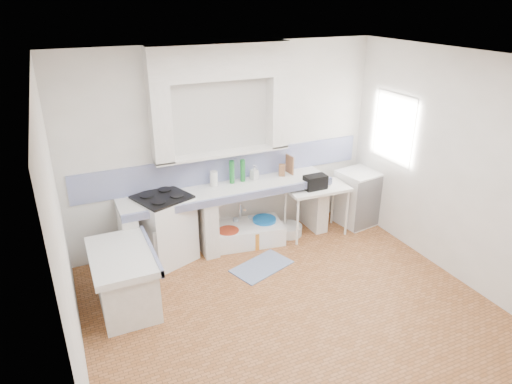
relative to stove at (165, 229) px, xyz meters
name	(u,v)px	position (x,y,z in m)	size (l,w,h in m)	color
floor	(292,310)	(1.03, -1.70, -0.46)	(4.50, 4.50, 0.00)	#9E6138
ceiling	(301,61)	(1.03, -1.70, 2.34)	(4.50, 4.50, 0.00)	white
wall_back	(226,146)	(1.03, 0.30, 0.94)	(4.50, 4.50, 0.00)	white
wall_front	(442,315)	(1.03, -3.70, 0.94)	(4.50, 4.50, 0.00)	white
wall_left	(63,247)	(-1.22, -1.70, 0.94)	(4.50, 4.50, 0.00)	white
wall_right	(457,169)	(3.28, -1.70, 0.94)	(4.50, 4.50, 0.00)	white
alcove_mass	(220,61)	(0.93, 0.17, 2.12)	(1.90, 0.25, 0.45)	white
window_frame	(404,127)	(3.45, -0.50, 1.14)	(0.35, 0.86, 1.06)	#361C11
lace_valance	(399,102)	(3.31, -0.50, 1.52)	(0.01, 0.84, 0.24)	white
counter_slab	(229,191)	(0.93, 0.00, 0.40)	(3.00, 0.60, 0.08)	white
counter_lip	(236,198)	(0.93, -0.28, 0.40)	(3.00, 0.04, 0.10)	navy
counter_pier_left	(130,240)	(-0.47, 0.00, -0.05)	(0.20, 0.55, 0.82)	white
counter_pier_mid	(206,224)	(0.58, 0.00, -0.05)	(0.20, 0.55, 0.82)	white
counter_pier_right	(314,202)	(2.33, 0.00, -0.05)	(0.20, 0.55, 0.82)	white
peninsula_top	(122,256)	(-0.67, -0.80, 0.20)	(0.70, 1.10, 0.08)	white
peninsula_base	(126,282)	(-0.67, -0.80, -0.15)	(0.60, 1.00, 0.62)	white
peninsula_lip	(151,250)	(-0.34, -0.80, 0.20)	(0.04, 1.10, 0.10)	navy
backsplash	(227,167)	(1.03, 0.28, 0.64)	(4.27, 0.03, 0.40)	navy
stove	(165,229)	(0.00, 0.00, 0.00)	(0.65, 0.63, 0.92)	white
sink	(246,234)	(1.18, -0.02, -0.33)	(1.06, 0.57, 0.25)	white
side_table	(316,211)	(2.23, -0.22, -0.08)	(0.92, 0.51, 0.04)	white
fridge	(358,198)	(3.02, -0.17, -0.03)	(0.56, 0.56, 0.86)	white
bucket_red	(228,239)	(0.87, -0.09, -0.31)	(0.31, 0.31, 0.29)	#BE381B
bucket_orange	(255,238)	(1.25, -0.18, -0.33)	(0.28, 0.28, 0.26)	orange
bucket_blue	(264,228)	(1.47, -0.03, -0.30)	(0.35, 0.35, 0.32)	blue
basin_white	(289,230)	(1.86, -0.09, -0.38)	(0.39, 0.39, 0.15)	white
water_bottle_a	(236,228)	(1.08, 0.15, -0.30)	(0.09, 0.09, 0.33)	silver
water_bottle_b	(251,226)	(1.32, 0.15, -0.30)	(0.08, 0.08, 0.31)	silver
black_bag	(315,182)	(2.17, -0.26, 0.41)	(0.33, 0.19, 0.20)	black
green_bottle_a	(232,172)	(1.04, 0.15, 0.61)	(0.07, 0.07, 0.33)	#1C742B
green_bottle_b	(243,171)	(1.21, 0.15, 0.60)	(0.07, 0.07, 0.32)	#1C742B
knife_block	(282,170)	(1.81, 0.10, 0.53)	(0.09, 0.07, 0.18)	brown
cutting_board	(290,164)	(1.96, 0.15, 0.58)	(0.02, 0.20, 0.28)	brown
paper_towel	(214,179)	(0.77, 0.15, 0.55)	(0.11, 0.11, 0.22)	white
soap_bottle	(254,172)	(1.38, 0.15, 0.55)	(0.10, 0.10, 0.21)	white
rug	(262,266)	(1.10, -0.73, -0.45)	(0.80, 0.46, 0.01)	navy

